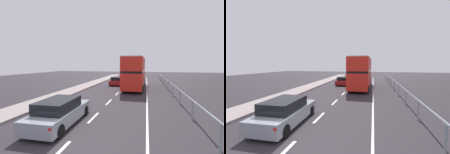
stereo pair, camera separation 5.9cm
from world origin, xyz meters
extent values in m
cube|color=#2C272C|center=(0.00, 0.00, -0.05)|extent=(75.27, 120.00, 0.10)
cube|color=silver|center=(0.00, -1.09, 0.00)|extent=(0.16, 1.94, 0.01)
cube|color=silver|center=(0.00, 2.89, 0.00)|extent=(0.16, 1.94, 0.01)
cube|color=silver|center=(0.00, 6.87, 0.00)|extent=(0.16, 1.94, 0.01)
cube|color=silver|center=(0.00, 10.85, 0.00)|extent=(0.16, 1.94, 0.01)
cube|color=silver|center=(0.00, 14.83, 0.00)|extent=(0.16, 1.94, 0.01)
cube|color=silver|center=(0.00, 18.81, 0.00)|extent=(0.16, 1.94, 0.01)
cube|color=silver|center=(0.00, 22.79, 0.00)|extent=(0.16, 1.94, 0.01)
cube|color=silver|center=(0.00, 26.77, 0.00)|extent=(0.16, 1.94, 0.01)
cube|color=silver|center=(0.00, 30.75, 0.00)|extent=(0.16, 1.94, 0.01)
cube|color=silver|center=(3.33, 9.00, 0.00)|extent=(0.12, 46.00, 0.01)
cube|color=gray|center=(5.97, 9.00, 1.20)|extent=(0.08, 42.00, 0.08)
cylinder|color=gray|center=(5.97, 0.25, 0.60)|extent=(0.10, 0.10, 1.20)
cylinder|color=gray|center=(5.97, 3.75, 0.60)|extent=(0.10, 0.10, 1.20)
cylinder|color=gray|center=(5.97, 7.25, 0.60)|extent=(0.10, 0.10, 1.20)
cylinder|color=gray|center=(5.97, 10.75, 0.60)|extent=(0.10, 0.10, 1.20)
cylinder|color=gray|center=(5.97, 14.25, 0.60)|extent=(0.10, 0.10, 1.20)
cylinder|color=gray|center=(5.97, 17.75, 0.60)|extent=(0.10, 0.10, 1.20)
cylinder|color=gray|center=(5.97, 21.25, 0.60)|extent=(0.10, 0.10, 1.20)
cylinder|color=gray|center=(5.97, 24.75, 0.60)|extent=(0.10, 0.10, 1.20)
cylinder|color=gray|center=(5.97, 28.25, 0.60)|extent=(0.10, 0.10, 1.20)
cube|color=red|center=(1.65, 15.50, 1.35)|extent=(2.60, 10.13, 2.00)
cube|color=black|center=(1.65, 15.50, 2.47)|extent=(2.61, 9.73, 0.24)
cube|color=red|center=(1.65, 15.50, 3.41)|extent=(2.60, 10.13, 1.64)
cube|color=silver|center=(1.65, 15.50, 4.27)|extent=(2.54, 9.93, 0.10)
cube|color=black|center=(1.74, 20.52, 1.45)|extent=(2.18, 0.08, 1.40)
cube|color=yellow|center=(1.74, 20.52, 3.82)|extent=(1.45, 0.06, 0.28)
cylinder|color=black|center=(0.60, 19.16, 0.50)|extent=(0.30, 1.00, 1.00)
cylinder|color=black|center=(2.82, 19.13, 0.50)|extent=(0.30, 1.00, 1.00)
cylinder|color=black|center=(0.48, 12.07, 0.50)|extent=(0.30, 1.00, 1.00)
cylinder|color=black|center=(2.70, 12.04, 0.50)|extent=(0.30, 1.00, 1.00)
cube|color=gray|center=(-1.49, 1.60, 0.53)|extent=(1.97, 4.62, 0.69)
cube|color=black|center=(-1.48, 1.37, 1.16)|extent=(1.69, 2.56, 0.58)
cube|color=red|center=(-2.25, -0.67, 0.70)|extent=(0.16, 0.06, 0.12)
cube|color=red|center=(-0.61, -0.63, 0.70)|extent=(0.16, 0.06, 0.12)
cylinder|color=black|center=(-2.38, 3.16, 0.32)|extent=(0.22, 0.65, 0.64)
cylinder|color=black|center=(-0.70, 3.21, 0.32)|extent=(0.22, 0.65, 0.64)
cylinder|color=black|center=(-2.29, 0.00, 0.32)|extent=(0.22, 0.65, 0.64)
cylinder|color=black|center=(-0.60, 0.04, 0.32)|extent=(0.22, 0.65, 0.64)
cube|color=maroon|center=(-1.44, 18.21, 0.49)|extent=(1.87, 4.34, 0.62)
cube|color=black|center=(-1.44, 17.99, 1.06)|extent=(1.63, 2.39, 0.53)
cube|color=red|center=(-2.27, 16.10, 0.64)|extent=(0.16, 0.06, 0.12)
cube|color=red|center=(-0.67, 16.07, 0.64)|extent=(0.16, 0.06, 0.12)
cylinder|color=black|center=(-2.23, 19.67, 0.32)|extent=(0.21, 0.64, 0.64)
cylinder|color=black|center=(-0.59, 19.65, 0.32)|extent=(0.21, 0.64, 0.64)
cylinder|color=black|center=(-2.28, 16.77, 0.32)|extent=(0.21, 0.64, 0.64)
cylinder|color=black|center=(-0.64, 16.74, 0.32)|extent=(0.21, 0.64, 0.64)
camera|label=1|loc=(3.23, -5.87, 3.40)|focal=24.02mm
camera|label=2|loc=(3.28, -5.85, 3.40)|focal=24.02mm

